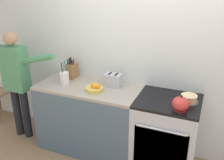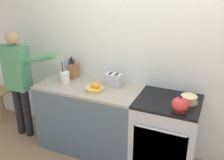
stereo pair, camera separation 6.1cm
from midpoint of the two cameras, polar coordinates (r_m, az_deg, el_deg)
name	(u,v)px [view 1 (the left image)]	position (r m, az deg, el deg)	size (l,w,h in m)	color
wall_back	(150,56)	(3.13, 8.03, 5.37)	(8.00, 0.04, 2.60)	silver
counter_cabinet	(90,117)	(3.41, -5.68, -8.51)	(1.33, 0.64, 0.92)	#4C6070
stove_range	(165,134)	(3.12, 11.55, -12.09)	(0.72, 0.67, 0.92)	#B7BABF
layer_cake	(189,99)	(2.89, 16.58, -4.12)	(0.22, 0.22, 0.08)	#4C4C51
tea_kettle	(181,104)	(2.67, 14.84, -5.30)	(0.22, 0.18, 0.17)	red
knife_block	(72,71)	(3.47, -9.62, 2.12)	(0.11, 0.17, 0.30)	olive
utensil_crock	(64,78)	(3.30, -11.36, 0.51)	(0.12, 0.12, 0.31)	silver
fruit_bowl	(95,88)	(3.05, -4.57, -1.77)	(0.22, 0.22, 0.11)	gold
toaster	(113,80)	(3.17, -0.31, 0.04)	(0.23, 0.14, 0.16)	#B7BABF
person_baker	(17,77)	(3.69, -21.39, 0.56)	(0.91, 0.20, 1.57)	black
dining_chair	(0,87)	(4.61, -24.58, -1.52)	(0.40, 0.40, 0.87)	#997047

